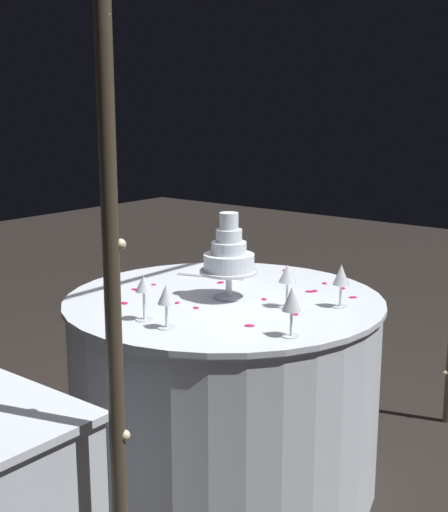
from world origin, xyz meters
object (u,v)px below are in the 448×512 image
object	(u,v)px
wine_glass_0	(144,287)
wine_glass_1	(232,244)
main_table	(224,389)
wine_glass_5	(166,297)
tiered_cake	(229,256)
wine_glass_2	(341,277)
wine_glass_3	(292,301)
decorative_arch	(355,62)
cake_knife	(215,277)
wine_glass_4	(287,276)

from	to	relation	value
wine_glass_0	wine_glass_1	xyz separation A→B (m)	(-0.79, -0.24, -0.01)
main_table	wine_glass_5	size ratio (longest dim) A/B	8.18
tiered_cake	wine_glass_2	bearing A→B (deg)	111.83
wine_glass_0	wine_glass_1	world-z (taller)	wine_glass_0
wine_glass_1	wine_glass_3	size ratio (longest dim) A/B	0.91
tiered_cake	wine_glass_5	bearing A→B (deg)	8.83
main_table	tiered_cake	distance (m)	0.53
main_table	wine_glass_5	bearing A→B (deg)	11.30
wine_glass_0	decorative_arch	bearing A→B (deg)	125.06
main_table	wine_glass_1	xyz separation A→B (m)	(-0.41, -0.28, 0.48)
wine_glass_3	main_table	bearing A→B (deg)	-116.42
decorative_arch	wine_glass_2	bearing A→B (deg)	-146.48
tiered_cake	wine_glass_0	distance (m)	0.40
wine_glass_0	wine_glass_1	bearing A→B (deg)	-163.13
wine_glass_1	wine_glass_3	xyz separation A→B (m)	(0.63, 0.72, 0.01)
wine_glass_2	cake_knife	size ratio (longest dim) A/B	0.55
wine_glass_2	wine_glass_3	world-z (taller)	wine_glass_3
wine_glass_1	tiered_cake	bearing A→B (deg)	36.42
cake_knife	wine_glass_1	bearing A→B (deg)	-163.67
wine_glass_1	cake_knife	size ratio (longest dim) A/B	0.51
main_table	wine_glass_5	distance (m)	0.63
tiered_cake	wine_glass_2	world-z (taller)	tiered_cake
wine_glass_0	wine_glass_4	xyz separation A→B (m)	(-0.43, 0.29, 0.00)
main_table	wine_glass_1	size ratio (longest dim) A/B	8.33
wine_glass_1	cake_knife	xyz separation A→B (m)	(0.19, 0.06, -0.10)
decorative_arch	wine_glass_4	world-z (taller)	decorative_arch
main_table	tiered_cake	world-z (taller)	tiered_cake
wine_glass_1	wine_glass_2	size ratio (longest dim) A/B	0.92
wine_glass_0	cake_knife	xyz separation A→B (m)	(-0.60, -0.18, -0.11)
main_table	wine_glass_1	distance (m)	0.69
tiered_cake	wine_glass_3	xyz separation A→B (m)	(0.23, 0.43, -0.05)
main_table	wine_glass_5	xyz separation A→B (m)	(0.40, 0.08, 0.47)
decorative_arch	wine_glass_5	size ratio (longest dim) A/B	16.68
wine_glass_0	wine_glass_4	world-z (taller)	wine_glass_4
wine_glass_1	wine_glass_4	xyz separation A→B (m)	(0.37, 0.53, 0.01)
cake_knife	wine_glass_5	bearing A→B (deg)	25.99
tiered_cake	wine_glass_5	size ratio (longest dim) A/B	2.21
wine_glass_2	wine_glass_4	world-z (taller)	same
wine_glass_3	wine_glass_0	bearing A→B (deg)	-71.03
decorative_arch	wine_glass_0	size ratio (longest dim) A/B	15.74
tiered_cake	wine_glass_0	world-z (taller)	tiered_cake
wine_glass_4	cake_knife	world-z (taller)	wine_glass_4
decorative_arch	cake_knife	size ratio (longest dim) A/B	8.60
wine_glass_1	wine_glass_4	world-z (taller)	wine_glass_4
wine_glass_3	wine_glass_5	xyz separation A→B (m)	(0.18, -0.36, -0.01)
wine_glass_2	cake_knife	distance (m)	0.64
tiered_cake	decorative_arch	bearing A→B (deg)	89.03
tiered_cake	wine_glass_4	world-z (taller)	tiered_cake
tiered_cake	wine_glass_1	distance (m)	0.50
decorative_arch	wine_glass_1	distance (m)	1.15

